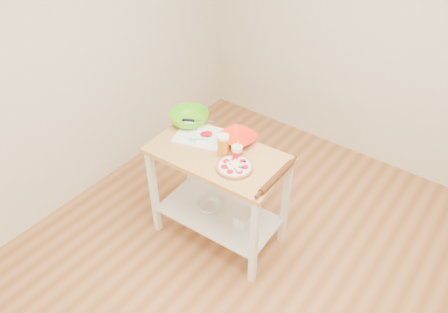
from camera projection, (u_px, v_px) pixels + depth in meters
room_shell at (259, 164)px, 2.47m from camera, size 4.04×4.54×2.74m
prep_island at (218, 179)px, 3.44m from camera, size 1.09×0.63×0.90m
pizza at (235, 167)px, 3.13m from camera, size 0.27×0.27×0.04m
cutting_board at (201, 135)px, 3.45m from camera, size 0.47×0.41×0.04m
spatula at (197, 140)px, 3.39m from camera, size 0.14×0.10×0.01m
knife at (194, 121)px, 3.60m from camera, size 0.24×0.16×0.01m
orange_bowl at (238, 139)px, 3.37m from camera, size 0.30×0.30×0.07m
green_bowl at (189, 118)px, 3.57m from camera, size 0.35×0.35×0.10m
beer_pint at (223, 145)px, 3.22m from camera, size 0.09×0.09×0.17m
yogurt_tub at (237, 152)px, 3.21m from camera, size 0.08×0.08×0.18m
rolling_pin at (277, 177)px, 3.03m from camera, size 0.05×0.40×0.05m
shelf_glass_bowl at (209, 206)px, 3.70m from camera, size 0.26×0.26×0.06m
shelf_bin at (242, 221)px, 3.54m from camera, size 0.11×0.11×0.11m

